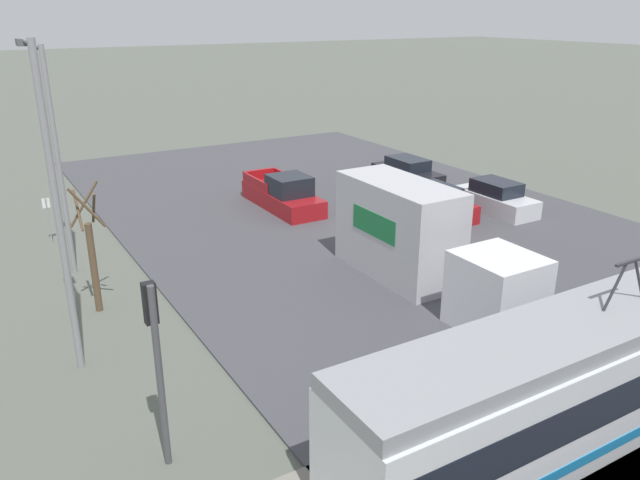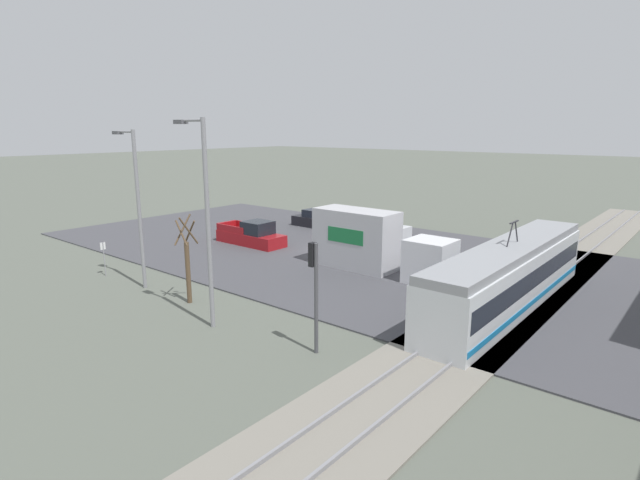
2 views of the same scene
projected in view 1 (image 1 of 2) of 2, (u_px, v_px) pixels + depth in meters
The scene contains 13 objects.
ground_plane at pixel (390, 233), 29.27m from camera, with size 320.00×320.00×0.00m, color #565B51.
road_surface at pixel (390, 232), 29.26m from camera, with size 22.52×45.46×0.08m.
light_rail_tram at pixel (612, 363), 15.54m from camera, with size 15.94×2.61×4.30m.
box_truck at pixel (419, 242), 23.09m from camera, with size 2.37×9.20×3.71m.
pickup_truck at pixel (283, 195), 32.51m from camera, with size 2.04×5.84×1.87m.
sedan_car_0 at pixel (407, 173), 37.08m from camera, with size 1.90×4.78×1.55m.
sedan_car_1 at pixel (436, 203), 31.40m from camera, with size 1.73×4.50×1.55m.
sedan_car_2 at pixel (495, 198), 32.05m from camera, with size 1.84×4.52×1.59m.
traffic_light_pole at pixel (156, 349), 13.53m from camera, with size 0.28×0.47×4.51m.
street_tree at pixel (92, 255), 21.08m from camera, with size 1.08×0.90×4.56m.
street_lamp_near_crossing at pixel (54, 193), 16.68m from camera, with size 0.36×1.95×9.25m.
street_lamp_mid_block at pixel (55, 148), 23.39m from camera, with size 0.36×1.95×8.74m.
no_parking_sign at pixel (48, 216), 27.63m from camera, with size 0.32×0.08×2.08m.
Camera 1 is at (16.84, 22.04, 9.91)m, focal length 35.00 mm.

